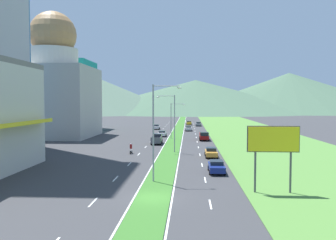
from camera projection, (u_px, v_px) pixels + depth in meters
ground_plane at (153, 198)px, 31.27m from camera, size 600.00×600.00×0.00m
grass_median at (176, 135)px, 91.07m from camera, size 3.20×240.00×0.06m
grass_verge_right at (255, 135)px, 89.84m from camera, size 24.00×240.00×0.06m
lane_dash_left_2 at (93, 202)px, 30.02m from camera, size 0.16×2.80×0.01m
lane_dash_left_3 at (115, 179)px, 39.21m from camera, size 0.16×2.80×0.01m
lane_dash_left_4 at (129, 164)px, 48.40m from camera, size 0.16×2.80×0.01m
lane_dash_left_5 at (139, 154)px, 57.59m from camera, size 0.16×2.80×0.01m
lane_dash_left_6 at (146, 147)px, 66.77m from camera, size 0.16×2.80×0.01m
lane_dash_left_7 at (151, 141)px, 75.96m from camera, size 0.16×2.80×0.01m
lane_dash_left_8 at (155, 137)px, 85.15m from camera, size 0.16×2.80×0.01m
lane_dash_left_9 at (158, 134)px, 94.34m from camera, size 0.16×2.80×0.01m
lane_dash_left_10 at (161, 131)px, 103.53m from camera, size 0.16×2.80×0.01m
lane_dash_left_11 at (163, 129)px, 112.72m from camera, size 0.16×2.80×0.01m
lane_dash_left_12 at (165, 127)px, 121.91m from camera, size 0.16×2.80×0.01m
lane_dash_left_13 at (167, 125)px, 131.10m from camera, size 0.16×2.80×0.01m
lane_dash_left_14 at (168, 123)px, 140.29m from camera, size 0.16×2.80×0.01m
lane_dash_left_15 at (169, 122)px, 149.48m from camera, size 0.16×2.80×0.01m
lane_dash_right_2 at (210, 204)px, 29.40m from camera, size 0.16×2.80×0.01m
lane_dash_right_3 at (205, 180)px, 38.59m from camera, size 0.16×2.80×0.01m
lane_dash_right_4 at (202, 165)px, 47.78m from camera, size 0.16×2.80×0.01m
lane_dash_right_5 at (200, 155)px, 56.97m from camera, size 0.16×2.80×0.01m
lane_dash_right_6 at (198, 147)px, 66.16m from camera, size 0.16×2.80×0.01m
lane_dash_right_7 at (197, 142)px, 75.35m from camera, size 0.16×2.80×0.01m
lane_dash_right_8 at (196, 137)px, 84.54m from camera, size 0.16×2.80×0.01m
lane_dash_right_9 at (195, 134)px, 93.73m from camera, size 0.16×2.80×0.01m
lane_dash_right_10 at (195, 131)px, 102.92m from camera, size 0.16×2.80×0.01m
lane_dash_right_11 at (194, 129)px, 112.11m from camera, size 0.16×2.80×0.01m
lane_dash_right_12 at (194, 127)px, 121.30m from camera, size 0.16×2.80×0.01m
lane_dash_right_13 at (194, 125)px, 130.49m from camera, size 0.16×2.80×0.01m
lane_dash_right_14 at (193, 123)px, 139.68m from camera, size 0.16×2.80×0.01m
lane_dash_right_15 at (193, 122)px, 148.87m from camera, size 0.16×2.80×0.01m
edge_line_median_left at (170, 135)px, 91.18m from camera, size 0.16×240.00×0.01m
edge_line_median_right at (183, 135)px, 90.97m from camera, size 0.16×240.00×0.01m
domed_building at (54, 87)px, 86.02m from camera, size 19.39×19.39×31.13m
midrise_colored at (67, 95)px, 109.08m from camera, size 15.53×15.53×21.63m
hill_far_left at (80, 92)px, 280.79m from camera, size 166.67×166.67×34.28m
hill_far_center at (196, 96)px, 303.60m from camera, size 211.41×211.41×27.96m
hill_far_right at (289, 92)px, 313.16m from camera, size 197.41×197.41×35.05m
street_lamp_near at (156, 127)px, 37.39m from camera, size 3.19×0.42×10.64m
street_lamp_mid at (173, 120)px, 59.28m from camera, size 3.24×0.28×9.94m
street_lamp_far at (173, 118)px, 81.30m from camera, size 3.44×0.28×8.43m
billboard_roadside at (273, 143)px, 32.74m from camera, size 4.97×0.28×6.48m
car_0 at (216, 167)px, 42.53m from camera, size 1.99×4.53×1.48m
car_1 at (189, 123)px, 130.49m from camera, size 1.98×4.06×1.52m
car_2 at (162, 133)px, 87.07m from camera, size 2.01×4.54×1.44m
car_3 at (198, 124)px, 124.56m from camera, size 1.99×4.65×1.49m
car_4 at (211, 152)px, 54.61m from camera, size 1.93×4.69×1.50m
car_5 at (157, 127)px, 109.41m from camera, size 1.91×4.10×1.58m
car_6 at (188, 128)px, 103.82m from camera, size 1.94×4.72×1.43m
pickup_truck_0 at (157, 139)px, 71.81m from camera, size 2.18×5.40×2.00m
pickup_truck_1 at (204, 136)px, 78.09m from camera, size 2.18×5.40×2.00m
motorcycle_rider at (131, 149)px, 58.26m from camera, size 0.36×2.00×1.80m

